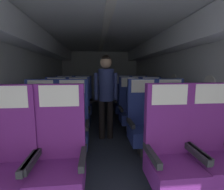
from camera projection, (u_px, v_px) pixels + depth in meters
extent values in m
cube|color=#2D3342|center=(105.00, 130.00, 3.55)|extent=(3.31, 7.13, 0.02)
cube|color=silver|center=(27.00, 83.00, 3.24)|extent=(0.08, 6.73, 2.09)
cube|color=silver|center=(176.00, 82.00, 3.55)|extent=(0.08, 6.73, 2.09)
cube|color=silver|center=(104.00, 30.00, 3.24)|extent=(3.19, 6.73, 0.06)
cube|color=#B6BBBB|center=(100.00, 77.00, 6.73)|extent=(3.19, 0.06, 2.09)
cube|color=silver|center=(36.00, 40.00, 3.14)|extent=(0.38, 6.46, 0.36)
cube|color=silver|center=(167.00, 43.00, 3.41)|extent=(0.38, 6.46, 0.36)
cube|color=white|center=(104.00, 32.00, 3.25)|extent=(0.12, 6.06, 0.02)
cylinder|color=white|center=(209.00, 84.00, 2.43)|extent=(0.01, 0.26, 0.26)
cylinder|color=white|center=(174.00, 80.00, 3.54)|extent=(0.01, 0.26, 0.26)
cylinder|color=white|center=(155.00, 78.00, 4.64)|extent=(0.01, 0.26, 0.26)
cylinder|color=white|center=(144.00, 77.00, 5.75)|extent=(0.01, 0.26, 0.26)
cube|color=#6B237A|center=(5.00, 183.00, 1.40)|extent=(0.45, 0.47, 0.21)
cube|color=#6B237A|center=(12.00, 123.00, 1.52)|extent=(0.45, 0.09, 0.74)
cube|color=#28282D|center=(30.00, 161.00, 1.39)|extent=(0.05, 0.40, 0.06)
cube|color=silver|center=(6.00, 97.00, 1.44)|extent=(0.36, 0.01, 0.20)
cube|color=#6B237A|center=(59.00, 178.00, 1.46)|extent=(0.45, 0.47, 0.21)
cube|color=#6B237A|center=(61.00, 121.00, 1.58)|extent=(0.45, 0.09, 0.74)
cube|color=#28282D|center=(83.00, 157.00, 1.46)|extent=(0.05, 0.40, 0.06)
cube|color=#28282D|center=(33.00, 160.00, 1.41)|extent=(0.05, 0.40, 0.06)
cube|color=silver|center=(59.00, 96.00, 1.50)|extent=(0.36, 0.01, 0.20)
cube|color=#38383D|center=(214.00, 188.00, 1.64)|extent=(0.16, 0.17, 0.21)
cube|color=#6B237A|center=(216.00, 169.00, 1.61)|extent=(0.45, 0.47, 0.21)
cube|color=#6B237A|center=(207.00, 117.00, 1.73)|extent=(0.45, 0.09, 0.74)
cube|color=#28282D|center=(197.00, 151.00, 1.56)|extent=(0.05, 0.40, 0.06)
cube|color=silver|center=(212.00, 94.00, 1.65)|extent=(0.36, 0.01, 0.20)
cube|color=#6B237A|center=(173.00, 173.00, 1.55)|extent=(0.45, 0.47, 0.21)
cube|color=#6B237A|center=(167.00, 119.00, 1.67)|extent=(0.45, 0.09, 0.74)
cube|color=#28282D|center=(196.00, 152.00, 1.54)|extent=(0.05, 0.40, 0.06)
cube|color=#28282D|center=(152.00, 155.00, 1.50)|extent=(0.05, 0.40, 0.06)
cube|color=silver|center=(170.00, 95.00, 1.58)|extent=(0.36, 0.01, 0.20)
cube|color=#38383D|center=(41.00, 152.00, 2.36)|extent=(0.16, 0.17, 0.21)
cube|color=navy|center=(40.00, 139.00, 2.33)|extent=(0.45, 0.47, 0.21)
cube|color=navy|center=(43.00, 104.00, 2.45)|extent=(0.45, 0.09, 0.74)
cube|color=#28282D|center=(55.00, 125.00, 2.32)|extent=(0.05, 0.40, 0.06)
cube|color=#28282D|center=(24.00, 126.00, 2.28)|extent=(0.05, 0.40, 0.06)
cube|color=silver|center=(41.00, 87.00, 2.37)|extent=(0.36, 0.01, 0.20)
cube|color=#38383D|center=(73.00, 152.00, 2.38)|extent=(0.16, 0.17, 0.21)
cube|color=navy|center=(72.00, 138.00, 2.35)|extent=(0.45, 0.47, 0.21)
cube|color=navy|center=(73.00, 103.00, 2.47)|extent=(0.45, 0.09, 0.74)
cube|color=#28282D|center=(87.00, 124.00, 2.34)|extent=(0.05, 0.40, 0.06)
cube|color=#28282D|center=(57.00, 125.00, 2.30)|extent=(0.05, 0.40, 0.06)
cube|color=silver|center=(72.00, 87.00, 2.39)|extent=(0.36, 0.01, 0.20)
cube|color=#38383D|center=(171.00, 146.00, 2.55)|extent=(0.16, 0.17, 0.21)
cube|color=navy|center=(172.00, 134.00, 2.52)|extent=(0.45, 0.47, 0.21)
cube|color=navy|center=(168.00, 101.00, 2.64)|extent=(0.45, 0.09, 0.74)
cube|color=#28282D|center=(186.00, 121.00, 2.51)|extent=(0.05, 0.40, 0.06)
cube|color=#28282D|center=(159.00, 122.00, 2.47)|extent=(0.05, 0.40, 0.06)
cube|color=silver|center=(170.00, 86.00, 2.55)|extent=(0.36, 0.01, 0.20)
cube|color=#38383D|center=(144.00, 148.00, 2.50)|extent=(0.16, 0.17, 0.21)
cube|color=navy|center=(144.00, 135.00, 2.47)|extent=(0.45, 0.47, 0.21)
cube|color=navy|center=(142.00, 102.00, 2.59)|extent=(0.45, 0.09, 0.74)
cube|color=#28282D|center=(158.00, 122.00, 2.46)|extent=(0.05, 0.40, 0.06)
cube|color=#28282D|center=(131.00, 123.00, 2.42)|extent=(0.05, 0.40, 0.06)
cube|color=silver|center=(143.00, 86.00, 2.51)|extent=(0.36, 0.01, 0.20)
cube|color=#38383D|center=(57.00, 130.00, 3.28)|extent=(0.16, 0.17, 0.21)
cube|color=navy|center=(57.00, 119.00, 3.25)|extent=(0.45, 0.47, 0.21)
cube|color=navy|center=(58.00, 95.00, 3.37)|extent=(0.45, 0.09, 0.74)
cube|color=#28282D|center=(67.00, 110.00, 3.24)|extent=(0.05, 0.40, 0.06)
cube|color=#28282D|center=(45.00, 110.00, 3.20)|extent=(0.05, 0.40, 0.06)
cube|color=silver|center=(57.00, 83.00, 3.29)|extent=(0.36, 0.01, 0.20)
cube|color=#38383D|center=(79.00, 129.00, 3.31)|extent=(0.16, 0.17, 0.21)
cube|color=navy|center=(79.00, 119.00, 3.28)|extent=(0.45, 0.47, 0.21)
cube|color=navy|center=(79.00, 95.00, 3.40)|extent=(0.45, 0.09, 0.74)
cube|color=#28282D|center=(89.00, 109.00, 3.27)|extent=(0.05, 0.40, 0.06)
cube|color=#28282D|center=(67.00, 110.00, 3.23)|extent=(0.05, 0.40, 0.06)
cube|color=silver|center=(78.00, 82.00, 3.32)|extent=(0.36, 0.01, 0.20)
cube|color=#38383D|center=(152.00, 127.00, 3.46)|extent=(0.16, 0.17, 0.21)
cube|color=navy|center=(152.00, 117.00, 3.43)|extent=(0.45, 0.47, 0.21)
cube|color=navy|center=(150.00, 94.00, 3.55)|extent=(0.45, 0.09, 0.74)
cube|color=#28282D|center=(162.00, 108.00, 3.42)|extent=(0.05, 0.40, 0.06)
cube|color=#28282D|center=(142.00, 108.00, 3.38)|extent=(0.05, 0.40, 0.06)
cube|color=silver|center=(151.00, 82.00, 3.47)|extent=(0.36, 0.01, 0.20)
cube|color=#38383D|center=(131.00, 127.00, 3.43)|extent=(0.16, 0.17, 0.21)
cube|color=navy|center=(131.00, 117.00, 3.40)|extent=(0.45, 0.47, 0.21)
cube|color=navy|center=(129.00, 94.00, 3.52)|extent=(0.45, 0.09, 0.74)
cube|color=#28282D|center=(141.00, 108.00, 3.39)|extent=(0.05, 0.40, 0.06)
cube|color=#28282D|center=(121.00, 109.00, 3.35)|extent=(0.05, 0.40, 0.06)
cube|color=silver|center=(130.00, 82.00, 3.44)|extent=(0.36, 0.01, 0.20)
cube|color=#38383D|center=(65.00, 117.00, 4.17)|extent=(0.16, 0.17, 0.21)
cube|color=navy|center=(65.00, 109.00, 4.14)|extent=(0.45, 0.47, 0.21)
cube|color=navy|center=(66.00, 90.00, 4.26)|extent=(0.45, 0.09, 0.74)
cube|color=#28282D|center=(73.00, 101.00, 4.14)|extent=(0.05, 0.40, 0.06)
cube|color=#28282D|center=(56.00, 102.00, 4.09)|extent=(0.05, 0.40, 0.06)
cube|color=silver|center=(65.00, 80.00, 4.18)|extent=(0.36, 0.01, 0.20)
cube|color=#38383D|center=(83.00, 116.00, 4.23)|extent=(0.16, 0.17, 0.21)
cube|color=navy|center=(83.00, 109.00, 4.20)|extent=(0.45, 0.47, 0.21)
cube|color=navy|center=(83.00, 90.00, 4.32)|extent=(0.45, 0.09, 0.74)
cube|color=#28282D|center=(91.00, 101.00, 4.20)|extent=(0.05, 0.40, 0.06)
cube|color=#28282D|center=(74.00, 101.00, 4.15)|extent=(0.05, 0.40, 0.06)
cube|color=silver|center=(83.00, 80.00, 4.24)|extent=(0.36, 0.01, 0.20)
cube|color=#38383D|center=(139.00, 115.00, 4.39)|extent=(0.16, 0.17, 0.21)
cube|color=navy|center=(140.00, 107.00, 4.36)|extent=(0.45, 0.47, 0.21)
cube|color=navy|center=(138.00, 89.00, 4.48)|extent=(0.45, 0.09, 0.74)
cube|color=#28282D|center=(148.00, 100.00, 4.35)|extent=(0.05, 0.40, 0.06)
cube|color=#28282D|center=(132.00, 100.00, 4.31)|extent=(0.05, 0.40, 0.06)
cube|color=silver|center=(139.00, 80.00, 4.39)|extent=(0.36, 0.01, 0.20)
cube|color=#38383D|center=(123.00, 115.00, 4.32)|extent=(0.16, 0.17, 0.21)
cube|color=navy|center=(123.00, 108.00, 4.29)|extent=(0.45, 0.47, 0.21)
cube|color=navy|center=(122.00, 89.00, 4.41)|extent=(0.45, 0.09, 0.74)
cube|color=#28282D|center=(131.00, 100.00, 4.28)|extent=(0.05, 0.40, 0.06)
cube|color=#28282D|center=(115.00, 101.00, 4.24)|extent=(0.05, 0.40, 0.06)
cube|color=silver|center=(122.00, 80.00, 4.33)|extent=(0.36, 0.01, 0.20)
cylinder|color=black|center=(102.00, 120.00, 3.06)|extent=(0.11, 0.11, 0.74)
cylinder|color=black|center=(110.00, 119.00, 3.08)|extent=(0.11, 0.11, 0.74)
cylinder|color=navy|center=(106.00, 85.00, 2.97)|extent=(0.28, 0.28, 0.58)
cylinder|color=navy|center=(96.00, 87.00, 2.96)|extent=(0.07, 0.07, 0.49)
cylinder|color=navy|center=(116.00, 86.00, 3.00)|extent=(0.07, 0.07, 0.49)
sphere|color=tan|center=(106.00, 62.00, 2.92)|extent=(0.21, 0.21, 0.21)
sphere|color=black|center=(106.00, 60.00, 2.91)|extent=(0.18, 0.18, 0.18)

